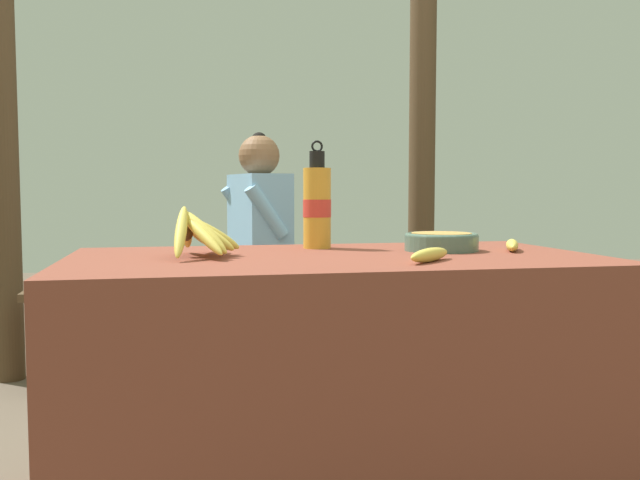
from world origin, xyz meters
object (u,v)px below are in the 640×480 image
Objects in this scene: loose_banana_front at (430,255)px; banana_bunch_green at (130,273)px; loose_banana_side at (512,245)px; wooden_bench at (230,299)px; serving_bowl at (441,241)px; seated_vendor at (250,238)px; water_bottle at (317,206)px; support_post_near at (1,84)px; support_post_far at (423,97)px; banana_bunch_ripe at (200,232)px.

loose_banana_front is 1.75m from banana_bunch_green.
loose_banana_side reaches higher than wooden_bench.
loose_banana_side is 1.77m from banana_bunch_green.
serving_bowl is at bearing -50.81° from banana_bunch_green.
loose_banana_front is 0.15× the size of seated_vendor.
support_post_near is at bearing 133.24° from water_bottle.
banana_bunch_green is at bearing -18.86° from seated_vendor.
support_post_near is 1.00× the size of support_post_far.
loose_banana_front is 0.96× the size of loose_banana_side.
water_bottle is at bearing -122.59° from support_post_far.
banana_bunch_ripe is 0.43m from water_bottle.
loose_banana_front is 0.06× the size of support_post_near.
loose_banana_side is 0.07× the size of support_post_far.
water_bottle is (-0.35, 0.17, 0.10)m from serving_bowl.
serving_bowl is 0.19× the size of seated_vendor.
loose_banana_front is at bearing -51.15° from support_post_near.
support_post_near is 2.05m from support_post_far.
water_bottle is 1.10× the size of banana_bunch_green.
support_post_far is at bearing 13.11° from wooden_bench.
loose_banana_side is (0.21, -0.05, -0.01)m from serving_bowl.
support_post_far is (0.48, 1.46, 0.64)m from serving_bowl.
support_post_far is at bearing 71.88° from serving_bowl.
banana_bunch_ripe is 0.93m from loose_banana_side.
wooden_bench is 1.54× the size of seated_vendor.
seated_vendor reaches higher than loose_banana_front.
banana_bunch_ripe is 1.82× the size of loose_banana_side.
support_post_near and support_post_far have the same top height.
support_post_far is (0.93, 0.28, 0.71)m from seated_vendor.
banana_bunch_green is (-1.20, 1.27, -0.20)m from loose_banana_side.
banana_bunch_green is 0.11× the size of support_post_far.
seated_vendor is at bearing 95.95° from water_bottle.
loose_banana_side is at bearing -0.61° from banana_bunch_ripe.
support_post_near is (-0.57, 0.24, 0.86)m from banana_bunch_green.
loose_banana_side is at bearing -21.30° from water_bottle.
loose_banana_side reaches higher than banana_bunch_green.
support_post_near is at bearing 166.89° from wooden_bench.
seated_vendor is at bearing 118.27° from loose_banana_side.
support_post_near is at bearing 139.56° from loose_banana_side.
wooden_bench is at bearing 120.52° from loose_banana_side.
seated_vendor is (-0.66, 1.23, -0.05)m from loose_banana_side.
seated_vendor is 0.42× the size of support_post_near.
support_post_far reaches higher than water_bottle.
banana_bunch_green is at bearing -170.80° from support_post_far.
banana_bunch_green is (-1.00, 1.22, -0.22)m from serving_bowl.
wooden_bench is at bearing 104.50° from loose_banana_front.
water_bottle is 1.92× the size of loose_banana_front.
loose_banana_side is 2.42m from support_post_near.
banana_bunch_ripe is 1.34m from wooden_bench.
banana_bunch_green is (-0.85, 1.52, -0.20)m from loose_banana_front.
water_bottle reaches higher than loose_banana_side.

